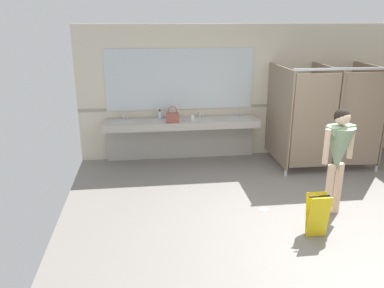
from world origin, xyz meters
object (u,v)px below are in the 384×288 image
at_px(person_standing, 338,150).
at_px(soap_dispenser, 160,115).
at_px(paper_cup, 192,118).
at_px(wet_floor_sign, 317,215).
at_px(handbag, 173,117).

relative_size(person_standing, soap_dispenser, 8.88).
bearing_deg(paper_cup, wet_floor_sign, -66.70).
bearing_deg(person_standing, handbag, 133.37).
xyz_separation_m(person_standing, soap_dispenser, (-2.42, 2.63, -0.06)).
distance_m(handbag, wet_floor_sign, 3.42).
bearing_deg(person_standing, paper_cup, 126.66).
bearing_deg(soap_dispenser, paper_cup, -19.47).
distance_m(soap_dispenser, paper_cup, 0.67).
bearing_deg(paper_cup, person_standing, -53.34).
bearing_deg(wet_floor_sign, paper_cup, 113.30).
relative_size(person_standing, wet_floor_sign, 2.64).
bearing_deg(soap_dispenser, person_standing, -47.38).
distance_m(person_standing, handbag, 3.19).
distance_m(paper_cup, wet_floor_sign, 3.31).
height_order(person_standing, soap_dispenser, person_standing).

